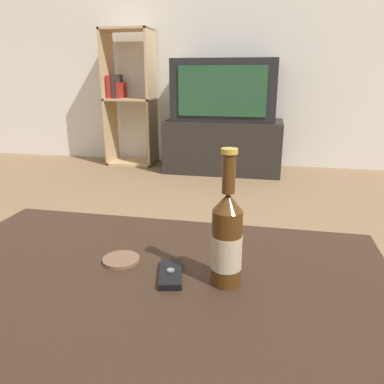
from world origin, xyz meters
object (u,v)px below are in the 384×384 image
Objects in this scene: cell_phone at (171,274)px; tv_stand at (224,146)px; bookshelf at (128,97)px; beer_bottle at (227,239)px; television at (225,90)px.

tv_stand is at bearing 81.25° from cell_phone.
bookshelf is 4.34× the size of beer_bottle.
beer_bottle reaches higher than tv_stand.
bookshelf is (-0.94, 0.11, -0.08)m from television.
television is 0.95m from bookshelf.
television is 2.67m from cell_phone.
cell_phone is (-0.12, 0.00, -0.09)m from beer_bottle.
tv_stand is 2.67m from cell_phone.
tv_stand is 0.82× the size of bookshelf.
cell_phone is (0.21, -2.65, 0.20)m from tv_stand.
bookshelf reaches higher than tv_stand.
television reaches higher than cell_phone.
tv_stand is 2.69m from beer_bottle.
beer_bottle is (0.33, -2.65, 0.30)m from tv_stand.
television is 3.07× the size of beer_bottle.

